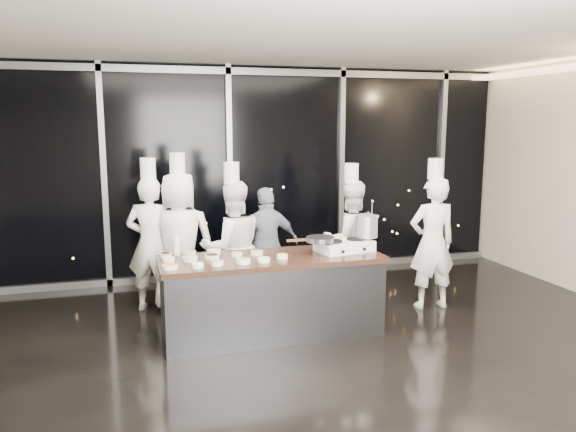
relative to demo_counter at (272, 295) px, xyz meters
The scene contains 15 objects.
ground 1.01m from the demo_counter, 90.00° to the right, with size 9.00×9.00×0.00m, color black.
room_shell 2.01m from the demo_counter, 78.94° to the right, with size 9.02×7.02×3.21m.
window_wall 2.78m from the demo_counter, 90.00° to the left, with size 8.90×0.11×3.20m.
demo_counter is the anchor object (origin of this frame).
stove 1.01m from the demo_counter, ahead, with size 0.67×0.48×0.14m.
frying_pan 0.82m from the demo_counter, ahead, with size 0.58×0.37×0.05m.
stock_pot 1.36m from the demo_counter, ahead, with size 0.26×0.26×0.26m, color #B2B2B4.
prep_bowls 0.80m from the demo_counter, behind, with size 1.35×0.71×0.05m.
squeeze_bottle 1.20m from the demo_counter, 161.28° to the left, with size 0.07×0.07×0.24m.
chef_far_left 1.80m from the demo_counter, 135.02° to the left, with size 0.73×0.60×1.93m.
chef_left 1.51m from the demo_counter, 128.35° to the left, with size 0.95×0.71×2.00m.
chef_center 0.98m from the demo_counter, 107.99° to the left, with size 0.85×0.69×1.89m.
guest 1.30m from the demo_counter, 78.14° to the left, with size 0.94×0.51×1.52m.
chef_right 1.68m from the demo_counter, 35.82° to the left, with size 0.80×0.63×1.83m.
chef_side 2.26m from the demo_counter, ahead, with size 0.64×0.44×1.92m.
Camera 1 is at (-1.52, -4.94, 2.37)m, focal length 35.00 mm.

